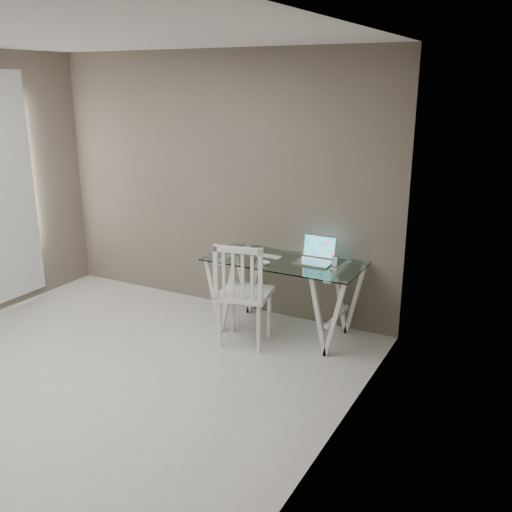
# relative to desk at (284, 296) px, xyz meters

# --- Properties ---
(room) EXTENTS (4.50, 4.52, 2.71)m
(room) POSITION_rel_desk_xyz_m (-1.03, -1.83, 1.33)
(room) COLOR beige
(room) RESTS_ON ground
(desk) EXTENTS (1.50, 0.70, 0.75)m
(desk) POSITION_rel_desk_xyz_m (0.00, 0.00, 0.00)
(desk) COLOR silver
(desk) RESTS_ON ground
(chair) EXTENTS (0.54, 0.54, 1.01)m
(chair) POSITION_rel_desk_xyz_m (-0.21, -0.45, 0.17)
(chair) COLOR white
(chair) RESTS_ON ground
(laptop) EXTENTS (0.34, 0.29, 0.24)m
(laptop) POSITION_rel_desk_xyz_m (0.28, 0.11, 0.42)
(laptop) COLOR #B5B5BA
(laptop) RESTS_ON desk
(keyboard) EXTENTS (0.25, 0.11, 0.01)m
(keyboard) POSITION_rel_desk_xyz_m (-0.18, 0.04, 0.37)
(keyboard) COLOR silver
(keyboard) RESTS_ON desk
(mouse) EXTENTS (0.11, 0.07, 0.04)m
(mouse) POSITION_rel_desk_xyz_m (-0.12, -0.19, 0.38)
(mouse) COLOR white
(mouse) RESTS_ON desk
(phone_dock) EXTENTS (0.07, 0.07, 0.12)m
(phone_dock) POSITION_rel_desk_xyz_m (0.51, -0.02, 0.40)
(phone_dock) COLOR white
(phone_dock) RESTS_ON desk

